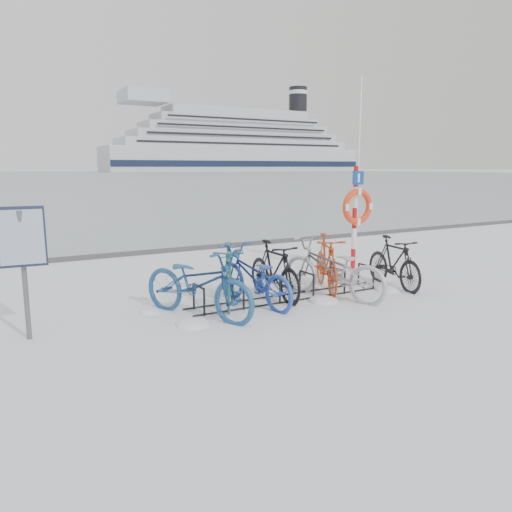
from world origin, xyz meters
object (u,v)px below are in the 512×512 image
(bike_rack, at_px, (290,289))
(cruise_ferry, at_px, (236,147))
(lifebuoy_station, at_px, (357,207))
(info_board, at_px, (22,245))

(bike_rack, distance_m, cruise_ferry, 261.57)
(lifebuoy_station, xyz_separation_m, cruise_ferry, (115.33, 231.56, 11.12))
(bike_rack, height_order, lifebuoy_station, lifebuoy_station)
(bike_rack, distance_m, info_board, 4.53)
(cruise_ferry, bearing_deg, info_board, -117.72)
(bike_rack, distance_m, lifebuoy_station, 3.41)
(info_board, relative_size, cruise_ferry, 0.01)
(lifebuoy_station, distance_m, cruise_ferry, 258.93)
(bike_rack, bearing_deg, lifebuoy_station, 28.09)
(lifebuoy_station, height_order, cruise_ferry, cruise_ferry)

